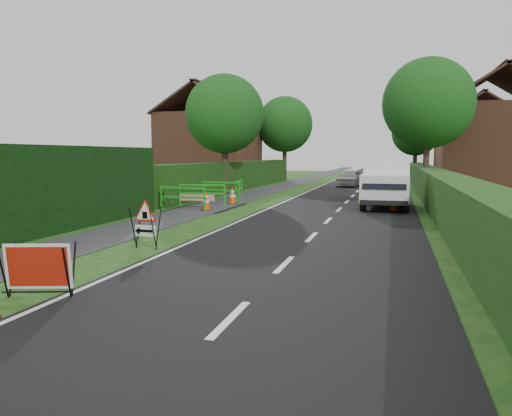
{
  "coord_description": "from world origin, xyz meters",
  "views": [
    {
      "loc": [
        4.58,
        -8.71,
        2.23
      ],
      "look_at": [
        1.5,
        2.47,
        0.99
      ],
      "focal_mm": 35.0,
      "sensor_mm": 36.0,
      "label": 1
    }
  ],
  "objects_px": {
    "triangle_sign": "(144,220)",
    "red_rect_sign": "(38,267)",
    "hatchback_car": "(350,178)",
    "works_van": "(387,181)"
  },
  "relations": [
    {
      "from": "triangle_sign",
      "to": "red_rect_sign",
      "type": "bearing_deg",
      "value": -80.97
    },
    {
      "from": "red_rect_sign",
      "to": "hatchback_car",
      "type": "bearing_deg",
      "value": 68.42
    },
    {
      "from": "works_van",
      "to": "hatchback_car",
      "type": "xyz_separation_m",
      "value": [
        -2.67,
        13.84,
        -0.53
      ]
    },
    {
      "from": "hatchback_car",
      "to": "works_van",
      "type": "bearing_deg",
      "value": -71.89
    },
    {
      "from": "works_van",
      "to": "hatchback_car",
      "type": "bearing_deg",
      "value": 101.99
    },
    {
      "from": "works_van",
      "to": "triangle_sign",
      "type": "bearing_deg",
      "value": -114.52
    },
    {
      "from": "triangle_sign",
      "to": "works_van",
      "type": "distance_m",
      "value": 12.41
    },
    {
      "from": "triangle_sign",
      "to": "hatchback_car",
      "type": "height_order",
      "value": "hatchback_car"
    },
    {
      "from": "red_rect_sign",
      "to": "hatchback_car",
      "type": "height_order",
      "value": "hatchback_car"
    },
    {
      "from": "red_rect_sign",
      "to": "triangle_sign",
      "type": "bearing_deg",
      "value": 77.92
    }
  ]
}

